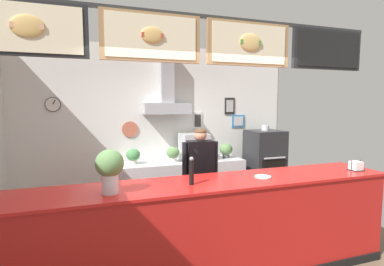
# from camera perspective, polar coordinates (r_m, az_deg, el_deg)

# --- Properties ---
(ground_plane) EXTENTS (6.14, 6.14, 0.00)m
(ground_plane) POSITION_cam_1_polar(r_m,az_deg,el_deg) (3.92, 2.05, -23.96)
(ground_plane) COLOR brown
(back_wall_assembly) EXTENTS (5.12, 2.40, 2.97)m
(back_wall_assembly) POSITION_cam_1_polar(r_m,az_deg,el_deg) (5.46, -5.95, 2.11)
(back_wall_assembly) COLOR #9E9E99
(back_wall_assembly) RESTS_ON ground_plane
(service_counter) EXTENTS (4.36, 0.72, 1.09)m
(service_counter) POSITION_cam_1_polar(r_m,az_deg,el_deg) (3.48, 3.54, -17.92)
(service_counter) COLOR #B21916
(service_counter) RESTS_ON ground_plane
(back_prep_counter) EXTENTS (2.28, 0.62, 0.90)m
(back_prep_counter) POSITION_cam_1_polar(r_m,az_deg,el_deg) (5.51, -2.00, -10.00)
(back_prep_counter) COLOR silver
(back_prep_counter) RESTS_ON ground_plane
(pizza_oven) EXTENTS (0.62, 0.65, 1.52)m
(pizza_oven) POSITION_cam_1_polar(r_m,az_deg,el_deg) (5.91, 13.63, -6.36)
(pizza_oven) COLOR #232326
(pizza_oven) RESTS_ON ground_plane
(shop_worker) EXTENTS (0.53, 0.25, 1.58)m
(shop_worker) POSITION_cam_1_polar(r_m,az_deg,el_deg) (4.39, 1.57, -8.59)
(shop_worker) COLOR #232328
(shop_worker) RESTS_ON ground_plane
(espresso_machine) EXTENTS (0.48, 0.54, 0.49)m
(espresso_machine) POSITION_cam_1_polar(r_m,az_deg,el_deg) (5.41, 0.40, -2.74)
(espresso_machine) COLOR #B7BABF
(espresso_machine) RESTS_ON back_prep_counter
(potted_sage) EXTENTS (0.23, 0.23, 0.26)m
(potted_sage) POSITION_cam_1_polar(r_m,az_deg,el_deg) (5.20, -11.15, -4.26)
(potted_sage) COLOR beige
(potted_sage) RESTS_ON back_prep_counter
(potted_rosemary) EXTENTS (0.24, 0.24, 0.28)m
(potted_rosemary) POSITION_cam_1_polar(r_m,az_deg,el_deg) (5.71, 6.51, -3.20)
(potted_rosemary) COLOR #4C4C51
(potted_rosemary) RESTS_ON back_prep_counter
(potted_thyme) EXTENTS (0.23, 0.23, 0.27)m
(potted_thyme) POSITION_cam_1_polar(r_m,az_deg,el_deg) (5.29, -3.63, -3.88)
(potted_thyme) COLOR beige
(potted_thyme) RESTS_ON back_prep_counter
(condiment_plate) EXTENTS (0.19, 0.19, 0.01)m
(condiment_plate) POSITION_cam_1_polar(r_m,az_deg,el_deg) (3.56, 13.35, -8.11)
(condiment_plate) COLOR white
(condiment_plate) RESTS_ON service_counter
(basil_vase) EXTENTS (0.26, 0.26, 0.42)m
(basil_vase) POSITION_cam_1_polar(r_m,az_deg,el_deg) (2.92, -15.43, -6.56)
(basil_vase) COLOR silver
(basil_vase) RESTS_ON service_counter
(napkin_holder) EXTENTS (0.15, 0.14, 0.13)m
(napkin_holder) POSITION_cam_1_polar(r_m,az_deg,el_deg) (4.32, 28.79, -5.57)
(napkin_holder) COLOR #262628
(napkin_holder) RESTS_ON service_counter
(pepper_grinder) EXTENTS (0.05, 0.05, 0.30)m
(pepper_grinder) POSITION_cam_1_polar(r_m,az_deg,el_deg) (3.13, -0.10, -7.25)
(pepper_grinder) COLOR black
(pepper_grinder) RESTS_ON service_counter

